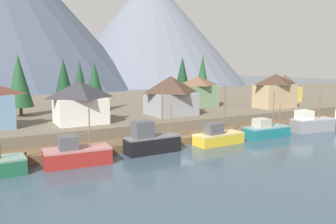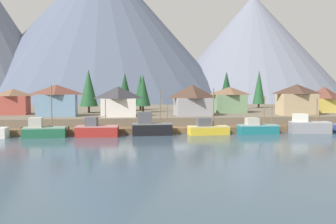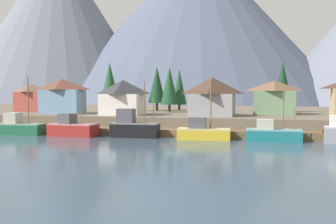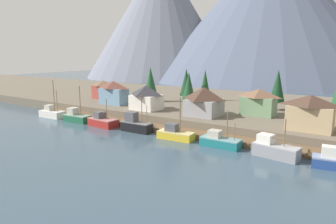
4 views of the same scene
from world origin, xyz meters
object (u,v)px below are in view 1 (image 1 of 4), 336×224
fishing_boat_teal (266,130)px  conifer_back_right (203,73)px  conifer_mid_right (64,79)px  fishing_boat_grey (311,123)px  house_tan (275,90)px  house_green (198,91)px  fishing_boat_red (76,154)px  house_yellow (284,88)px  fishing_boat_black (150,141)px  conifer_near_left (19,81)px  house_grey (171,95)px  conifer_near_right (95,82)px  conifer_mid_left (182,75)px  fishing_boat_yellow (218,137)px  house_white (80,102)px  conifer_back_left (80,80)px

fishing_boat_teal → conifer_back_right: 42.37m
conifer_mid_right → conifer_back_right: 40.05m
conifer_mid_right → fishing_boat_grey: bearing=-41.0°
house_tan → house_green: (-12.14, 8.80, -0.28)m
fishing_boat_red → house_yellow: size_ratio=1.09×
fishing_boat_black → conifer_near_left: bearing=118.2°
house_tan → house_grey: (-22.31, 1.75, -0.05)m
house_green → house_yellow: size_ratio=1.11×
house_grey → conifer_near_right: 14.38m
fishing_boat_black → conifer_mid_left: conifer_mid_left is taller
conifer_mid_left → conifer_mid_right: conifer_mid_left is taller
house_green → conifer_near_left: conifer_near_left is taller
fishing_boat_yellow → house_tan: house_tan is taller
house_yellow → conifer_near_left: conifer_near_left is taller
fishing_boat_red → conifer_mid_left: bearing=47.0°
fishing_boat_teal → house_grey: size_ratio=0.95×
fishing_boat_black → house_yellow: house_yellow is taller
fishing_boat_red → conifer_back_right: conifer_back_right is taller
house_yellow → conifer_near_right: conifer_near_right is taller
house_green → fishing_boat_teal: bearing=-91.6°
fishing_boat_red → conifer_back_right: size_ratio=0.67×
fishing_boat_grey → conifer_mid_right: bearing=147.3°
house_grey → conifer_mid_right: (-14.07, 16.14, 2.26)m
fishing_boat_yellow → conifer_near_right: 26.01m
fishing_boat_teal → house_white: 27.88m
fishing_boat_yellow → conifer_mid_right: conifer_mid_right is taller
house_grey → conifer_near_left: (-22.37, 9.83, 2.50)m
fishing_boat_black → fishing_boat_yellow: (10.13, -0.32, -0.44)m
conifer_mid_right → conifer_back_left: conifer_mid_right is taller
conifer_near_right → conifer_mid_right: conifer_mid_right is taller
house_green → house_tan: bearing=-35.9°
fishing_boat_teal → house_grey: bearing=128.0°
conifer_near_right → conifer_back_right: 38.11m
house_tan → house_yellow: house_tan is taller
conifer_near_right → conifer_back_right: bearing=25.2°
conifer_near_right → conifer_mid_left: conifer_mid_left is taller
fishing_boat_black → conifer_back_left: 33.09m
house_grey → conifer_mid_right: bearing=131.1°
conifer_back_left → house_yellow: bearing=-19.3°
conifer_mid_right → conifer_back_right: bearing=15.0°
fishing_boat_yellow → fishing_boat_teal: fishing_boat_yellow is taller
house_green → fishing_boat_black: bearing=-135.7°
house_white → conifer_near_left: (-6.91, 10.96, 2.67)m
house_yellow → conifer_near_left: (-54.91, 4.60, 2.69)m
fishing_boat_yellow → conifer_mid_left: bearing=64.3°
fishing_boat_teal → conifer_near_left: (-31.98, 22.28, 7.27)m
house_white → fishing_boat_red: bearing=-107.0°
fishing_boat_black → fishing_boat_yellow: fishing_boat_yellow is taller
conifer_near_right → conifer_near_left: bearing=-178.0°
conifer_near_left → conifer_mid_right: size_ratio=1.06×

